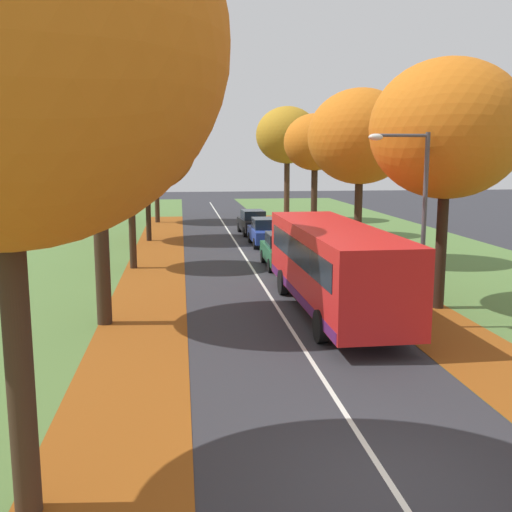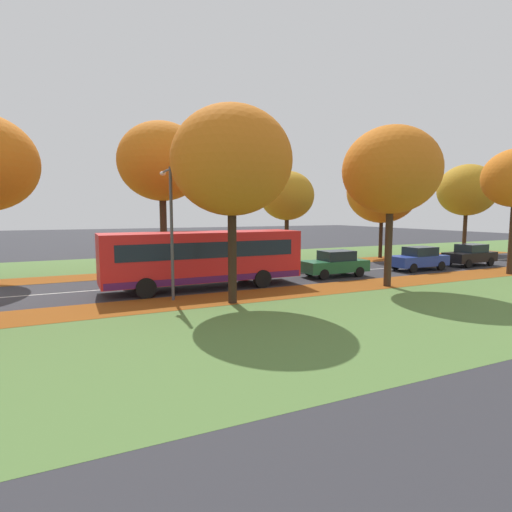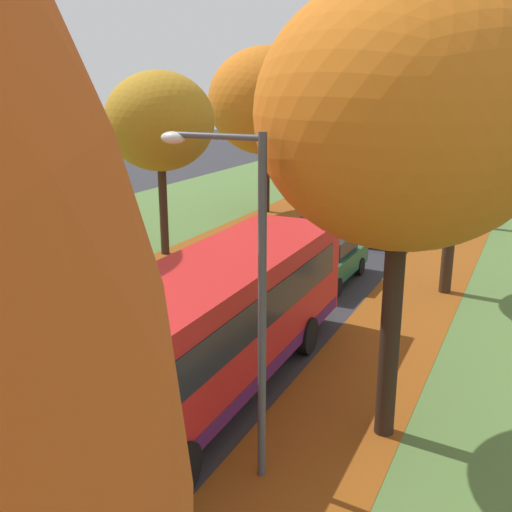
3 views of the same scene
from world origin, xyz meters
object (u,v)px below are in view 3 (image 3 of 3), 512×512
bus (210,323)px  car_blue_following (382,220)px  car_green_lead (328,259)px  tree_right_near (405,115)px  tree_right_distant (507,80)px  tree_right_mid (462,100)px  car_black_third_in_line (406,200)px  tree_left_far (267,101)px  tree_right_far (494,96)px  tree_left_distant (335,92)px  tree_left_mid (160,122)px  streetlamp_right (244,272)px

bus → car_blue_following: bearing=90.4°
bus → car_green_lead: 8.65m
tree_right_near → tree_right_distant: tree_right_distant is taller
tree_right_distant → bus: (-3.56, -29.02, -5.19)m
tree_right_mid → car_black_third_in_line: bearing=108.2°
tree_left_far → bus: (7.11, -18.43, -4.10)m
tree_right_far → car_blue_following: (-3.83, -4.01, -5.31)m
tree_left_distant → car_blue_following: (6.84, -13.38, -5.32)m
tree_left_mid → car_blue_following: 10.67m
car_green_lead → tree_left_far: bearing=124.9°
tree_left_mid → car_green_lead: (7.12, -0.52, -4.45)m
tree_left_distant → streetlamp_right: 32.39m
tree_left_far → streetlamp_right: tree_left_far is taller
tree_left_mid → car_green_lead: tree_left_mid is taller
car_black_third_in_line → tree_right_near: bearing=-78.9°
tree_left_far → tree_right_mid: 14.13m
tree_right_mid → tree_left_mid: bearing=-179.3°
tree_left_distant → car_green_lead: size_ratio=2.04×
tree_left_distant → car_black_third_in_line: bearing=-50.0°
tree_left_far → car_green_lead: tree_left_far is taller
tree_right_near → tree_right_mid: bearing=91.5°
tree_left_far → tree_right_far: size_ratio=1.07×
tree_left_mid → tree_right_mid: bearing=0.7°
tree_right_far → streetlamp_right: (-1.81, -21.69, -2.38)m
car_green_lead → tree_left_mid: bearing=175.8°
tree_left_distant → tree_right_near: 30.76m
tree_right_near → streetlamp_right: bearing=-130.7°
tree_left_far → car_blue_following: size_ratio=2.03×
tree_left_distant → car_green_lead: (6.69, -20.31, -5.32)m
tree_left_distant → car_blue_following: tree_left_distant is taller
tree_left_mid → tree_right_mid: tree_right_mid is taller
tree_left_mid → streetlamp_right: 14.68m
tree_left_mid → bus: size_ratio=0.69×
tree_left_distant → car_green_lead: bearing=-71.8°
tree_right_mid → car_blue_following: (-3.74, 6.29, -5.38)m
tree_left_far → car_black_third_in_line: (6.91, 2.44, -4.99)m
car_green_lead → car_black_third_in_line: bearing=89.7°
car_blue_following → car_black_third_in_line: same height
tree_right_mid → bus: size_ratio=0.82×
tree_right_distant → bus: bearing=-97.0°
bus → car_blue_following: bus is taller
tree_left_distant → tree_right_far: 14.20m
tree_left_far → car_black_third_in_line: tree_left_far is taller
tree_left_mid → tree_right_far: tree_right_far is taller
car_black_third_in_line → tree_right_mid: bearing=-71.8°
car_green_lead → tree_right_near: bearing=-64.1°
tree_right_distant → car_black_third_in_line: bearing=-114.7°
tree_left_far → bus: bearing=-68.9°
car_blue_following → tree_right_distant: bearing=74.8°
tree_right_near → tree_right_far: size_ratio=1.07×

